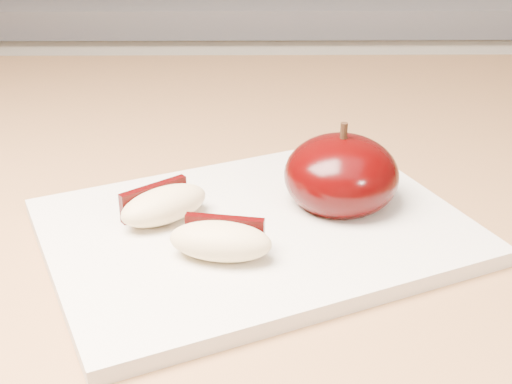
{
  "coord_description": "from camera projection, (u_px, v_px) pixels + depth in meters",
  "views": [
    {
      "loc": [
        -0.07,
        -0.07,
        1.16
      ],
      "look_at": [
        -0.07,
        0.36,
        0.94
      ],
      "focal_mm": 50.0,
      "sensor_mm": 36.0,
      "label": 1
    }
  ],
  "objects": [
    {
      "name": "apple_wedge_a",
      "position": [
        163.0,
        204.0,
        0.5
      ],
      "size": [
        0.07,
        0.07,
        0.02
      ],
      "rotation": [
        0.0,
        0.0,
        0.66
      ],
      "color": "beige",
      "rests_on": "cutting_board"
    },
    {
      "name": "cutting_board",
      "position": [
        256.0,
        231.0,
        0.5
      ],
      "size": [
        0.34,
        0.31,
        0.01
      ],
      "primitive_type": "cube",
      "rotation": [
        0.0,
        0.0,
        0.42
      ],
      "color": "silver",
      "rests_on": "island_counter"
    },
    {
      "name": "apple_half",
      "position": [
        341.0,
        175.0,
        0.52
      ],
      "size": [
        0.09,
        0.09,
        0.07
      ],
      "rotation": [
        0.0,
        0.0,
        -0.12
      ],
      "color": "black",
      "rests_on": "cutting_board"
    },
    {
      "name": "back_cabinet",
      "position": [
        286.0,
        209.0,
        1.45
      ],
      "size": [
        2.4,
        0.62,
        0.94
      ],
      "color": "silver",
      "rests_on": "ground"
    },
    {
      "name": "apple_wedge_b",
      "position": [
        221.0,
        240.0,
        0.46
      ],
      "size": [
        0.07,
        0.04,
        0.02
      ],
      "rotation": [
        0.0,
        0.0,
        -0.18
      ],
      "color": "beige",
      "rests_on": "cutting_board"
    }
  ]
}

